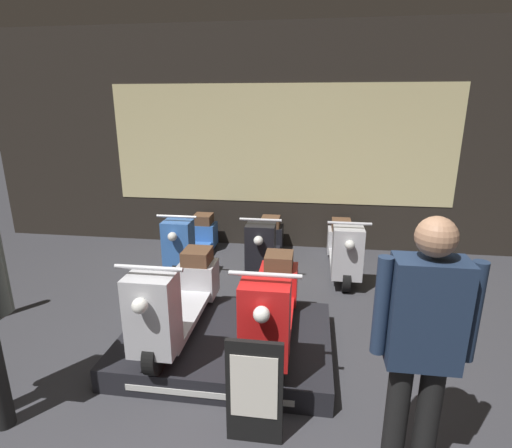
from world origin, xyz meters
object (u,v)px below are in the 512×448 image
scooter_display_left (178,297)px  scooter_display_right (273,304)px  price_sign_board (254,392)px  scooter_backrow_0 (192,241)px  person_right_browsing (422,339)px  scooter_backrow_1 (266,245)px  scooter_backrow_2 (343,249)px

scooter_display_left → scooter_display_right: (0.81, 0.00, 0.00)m
scooter_display_left → price_sign_board: size_ratio=2.11×
scooter_backrow_0 → person_right_browsing: person_right_browsing is taller
scooter_backrow_1 → scooter_backrow_0: bearing=180.0°
scooter_backrow_0 → scooter_backrow_2: (2.03, 0.00, 0.00)m
scooter_display_right → scooter_backrow_0: size_ratio=1.00×
price_sign_board → scooter_display_left: bearing=131.6°
scooter_backrow_1 → person_right_browsing: (1.19, -2.98, 0.59)m
scooter_backrow_2 → person_right_browsing: bearing=-86.6°
scooter_display_left → scooter_backrow_0: bearing=103.9°
scooter_display_left → scooter_backrow_0: (-0.49, 1.99, -0.20)m
scooter_display_left → scooter_backrow_2: bearing=52.4°
price_sign_board → scooter_backrow_0: bearing=114.0°
scooter_display_left → price_sign_board: 1.20m
scooter_display_right → scooter_backrow_1: size_ratio=1.00×
scooter_backrow_1 → scooter_backrow_2: (1.01, 0.00, 0.00)m
scooter_display_left → scooter_backrow_0: 2.06m
scooter_display_right → person_right_browsing: size_ratio=0.98×
scooter_backrow_2 → scooter_display_right: bearing=-109.9°
person_right_browsing → price_sign_board: (-0.92, 0.11, -0.54)m
scooter_backrow_2 → price_sign_board: size_ratio=2.11×
scooter_backrow_0 → scooter_backrow_1: size_ratio=1.00×
scooter_backrow_2 → person_right_browsing: person_right_browsing is taller
scooter_backrow_0 → price_sign_board: size_ratio=2.11×
scooter_backrow_0 → scooter_backrow_1: 1.01m
scooter_backrow_0 → person_right_browsing: 3.76m
scooter_backrow_0 → scooter_backrow_1: same height
scooter_backrow_1 → scooter_backrow_2: same height
scooter_display_left → scooter_backrow_0: size_ratio=1.00×
scooter_display_left → price_sign_board: (0.79, -0.89, -0.15)m
scooter_backrow_1 → person_right_browsing: person_right_browsing is taller
scooter_display_left → scooter_backrow_2: scooter_display_left is taller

